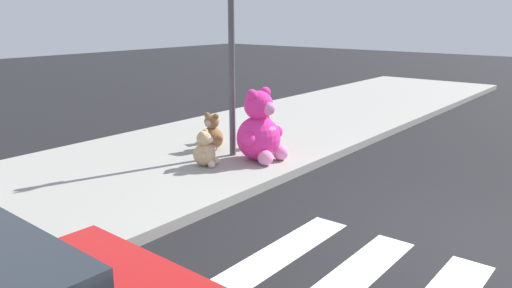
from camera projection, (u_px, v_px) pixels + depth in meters
ground_plane at (462, 249)px, 5.84m from camera, size 60.00×60.00×0.00m
sidewalk at (162, 163)px, 8.95m from camera, size 28.00×4.40×0.15m
sign_pole at (232, 62)px, 8.78m from camera, size 0.56×0.11×3.20m
plush_pink_large at (260, 132)px, 8.77m from camera, size 0.98×0.86×1.27m
plush_tan at (205, 151)px, 8.50m from camera, size 0.45×0.45×0.62m
plush_lime at (212, 132)px, 10.07m from camera, size 0.36×0.37×0.50m
plush_brown at (211, 135)px, 9.51m from camera, size 0.49×0.54×0.70m
plush_red at (265, 134)px, 9.78m from camera, size 0.44×0.43×0.60m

